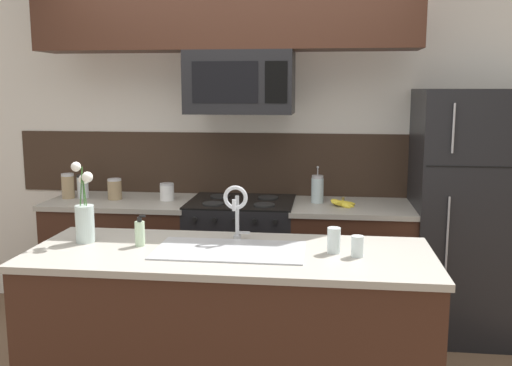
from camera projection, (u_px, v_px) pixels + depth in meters
The scene contains 21 objects.
rear_partition at pixel (287, 144), 4.41m from camera, with size 5.20×0.10×2.60m, color silver.
splash_band at pixel (247, 164), 4.42m from camera, with size 3.67×0.01×0.48m, color #332319.
back_counter_left at pixel (124, 258), 4.32m from camera, with size 1.07×0.65×0.91m.
back_counter_right at pixel (351, 267), 4.12m from camera, with size 0.87×0.65×0.91m.
stove_range at pixel (242, 262), 4.21m from camera, with size 0.76×0.64×0.93m.
microwave at pixel (240, 83), 3.98m from camera, with size 0.74×0.40×0.43m.
upper_cabinet_band at pixel (225, 6), 3.88m from camera, with size 2.64×0.34×0.60m, color #381E14.
refrigerator at pixel (474, 214), 3.97m from camera, with size 0.84×0.74×1.72m.
storage_jar_tall at pixel (68, 186), 4.28m from camera, with size 0.09×0.09×0.19m.
storage_jar_medium at pixel (83, 186), 4.31m from camera, with size 0.08×0.08×0.17m.
storage_jar_short at pixel (115, 189), 4.24m from camera, with size 0.10×0.10×0.16m.
storage_jar_squat at pixel (167, 192), 4.21m from camera, with size 0.10×0.10×0.13m.
banana_bunch at pixel (343, 203), 3.99m from camera, with size 0.19×0.16×0.08m.
french_press at pixel (317, 189), 4.11m from camera, with size 0.09×0.09×0.27m.
island_counter at pixel (230, 335), 2.97m from camera, with size 2.06×0.78×0.91m.
kitchen_sink at pixel (230, 264), 2.91m from camera, with size 0.76×0.41×0.16m.
sink_faucet at pixel (236, 205), 3.07m from camera, with size 0.14×0.14×0.31m.
dish_soap_bottle at pixel (140, 233), 2.98m from camera, with size 0.06×0.05×0.16m.
drinking_glass at pixel (334, 240), 2.86m from camera, with size 0.07×0.07×0.13m.
spare_glass at pixel (357, 246), 2.79m from camera, with size 0.06×0.06×0.10m.
flower_vase at pixel (85, 218), 3.05m from camera, with size 0.12×0.10×0.44m.
Camera 1 is at (0.60, -3.12, 1.72)m, focal length 40.00 mm.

